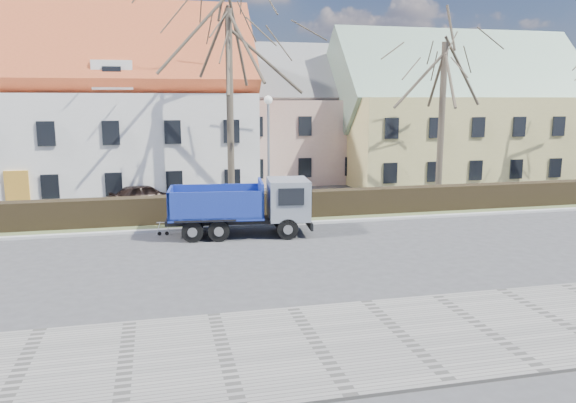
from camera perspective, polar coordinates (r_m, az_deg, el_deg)
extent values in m
plane|color=#3A3A3D|center=(22.26, 2.34, -4.97)|extent=(120.00, 120.00, 0.00)
cube|color=gray|center=(14.70, 11.51, -13.29)|extent=(80.00, 5.00, 0.08)
cube|color=#B2B1B0|center=(26.58, -0.32, -2.30)|extent=(80.00, 0.30, 0.12)
cube|color=#4B5831|center=(28.11, -1.05, -1.62)|extent=(80.00, 3.00, 0.10)
cube|color=black|center=(27.80, -0.97, -0.49)|extent=(60.00, 0.90, 1.30)
imported|color=black|center=(32.14, -14.40, 0.65)|extent=(4.06, 2.90, 1.28)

